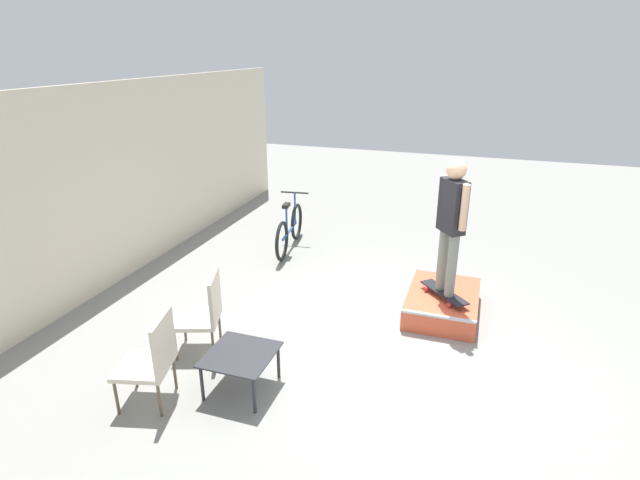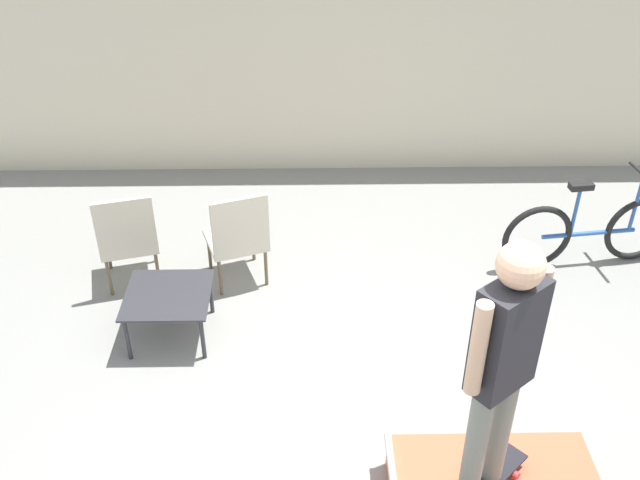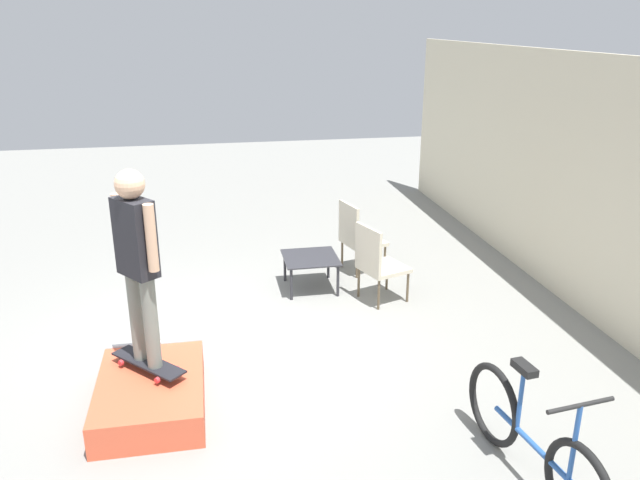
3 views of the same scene
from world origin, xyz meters
name	(u,v)px [view 2 (image 2 of 3)]	position (x,y,z in m)	size (l,w,h in m)	color
ground_plane	(350,449)	(0.00, 0.00, 0.00)	(24.00, 24.00, 0.00)	gray
house_wall_back	(333,48)	(0.00, 4.37, 1.50)	(12.00, 0.06, 3.00)	beige
person_skater	(503,356)	(0.76, -0.61, 1.46)	(0.47, 0.39, 1.79)	gray
coffee_table	(168,299)	(-1.47, 1.28, 0.39)	(0.72, 0.70, 0.44)	#2D2D33
patio_chair_left	(128,236)	(-1.94, 2.02, 0.54)	(0.63, 0.63, 1.00)	brown
patio_chair_right	(238,235)	(-0.94, 2.02, 0.54)	(0.66, 0.66, 1.00)	brown
bicycle	(589,231)	(2.42, 2.29, 0.37)	(1.73, 0.52, 0.97)	black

